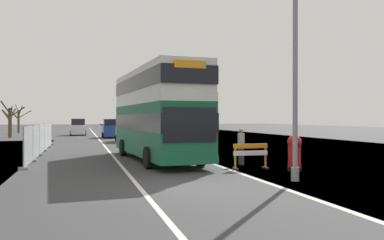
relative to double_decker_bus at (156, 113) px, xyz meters
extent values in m
cube|color=#38383A|center=(-0.54, -8.84, -2.63)|extent=(140.00, 280.00, 0.10)
cube|color=#B2AFA8|center=(2.42, -8.84, -2.59)|extent=(0.24, 196.00, 0.01)
cube|color=silver|center=(-2.08, -8.84, -2.59)|extent=(0.16, 168.00, 0.01)
cube|color=#145638|center=(0.00, 0.01, -0.90)|extent=(3.38, 11.23, 2.66)
cube|color=silver|center=(0.00, 0.01, 0.63)|extent=(3.38, 11.23, 0.40)
cube|color=silver|center=(0.00, 0.01, 1.55)|extent=(3.34, 11.12, 1.44)
cube|color=black|center=(0.00, 0.01, -0.50)|extent=(3.41, 11.34, 0.85)
cube|color=black|center=(0.00, 0.01, 1.55)|extent=(3.39, 11.29, 0.79)
cube|color=black|center=(0.43, -5.53, -0.57)|extent=(2.33, 0.24, 1.46)
cube|color=orange|center=(0.43, -5.53, 1.95)|extent=(1.39, 0.17, 0.32)
cube|color=#145638|center=(0.00, 0.01, -2.05)|extent=(3.41, 11.34, 0.36)
cylinder|color=black|center=(-1.00, -3.51, -2.08)|extent=(0.38, 1.02, 1.00)
cylinder|color=black|center=(1.53, -3.32, -2.08)|extent=(0.38, 1.02, 1.00)
cylinder|color=black|center=(-1.50, 2.95, -2.08)|extent=(0.38, 1.02, 1.00)
cylinder|color=black|center=(1.03, 3.14, -2.08)|extent=(0.38, 1.02, 1.00)
cylinder|color=gray|center=(3.57, -8.50, 2.02)|extent=(0.18, 0.18, 9.20)
cylinder|color=gray|center=(3.57, -8.50, -2.33)|extent=(0.29, 0.29, 0.50)
cylinder|color=black|center=(4.98, -6.00, -2.49)|extent=(0.59, 0.59, 0.18)
cylinder|color=red|center=(4.98, -6.00, -1.87)|extent=(0.55, 0.55, 1.07)
sphere|color=red|center=(4.98, -6.00, -1.33)|extent=(0.61, 0.61, 0.61)
cube|color=black|center=(4.98, -6.29, -1.47)|extent=(0.22, 0.03, 0.07)
cube|color=orange|center=(3.37, -4.97, -1.54)|extent=(1.63, 0.08, 0.20)
cube|color=white|center=(3.37, -4.97, -1.86)|extent=(1.63, 0.08, 0.20)
cube|color=orange|center=(2.64, -4.97, -2.06)|extent=(0.07, 0.07, 1.05)
cube|color=black|center=(2.64, -4.97, -2.54)|extent=(0.14, 0.44, 0.08)
cube|color=orange|center=(4.11, -4.97, -2.06)|extent=(0.07, 0.07, 1.05)
cube|color=black|center=(4.11, -4.97, -2.54)|extent=(0.14, 0.44, 0.08)
cube|color=#A8AAAD|center=(-6.40, -0.74, -1.61)|extent=(0.04, 3.26, 1.84)
cube|color=#A8AAAD|center=(-6.40, 2.66, -1.61)|extent=(0.04, 3.26, 1.84)
cube|color=#A8AAAD|center=(-6.40, 6.06, -1.61)|extent=(0.04, 3.26, 1.84)
cube|color=#A8AAAD|center=(-6.40, 9.46, -1.61)|extent=(0.04, 3.26, 1.84)
cube|color=#A8AAAD|center=(-6.40, 12.86, -1.61)|extent=(0.04, 3.26, 1.84)
cylinder|color=#939699|center=(-6.40, -2.44, -1.61)|extent=(0.06, 0.06, 1.94)
cube|color=gray|center=(-6.40, -2.44, -2.52)|extent=(0.44, 0.20, 0.12)
cylinder|color=#939699|center=(-6.40, 0.96, -1.61)|extent=(0.06, 0.06, 1.94)
cube|color=gray|center=(-6.40, 0.96, -2.52)|extent=(0.44, 0.20, 0.12)
cylinder|color=#939699|center=(-6.40, 4.36, -1.61)|extent=(0.06, 0.06, 1.94)
cube|color=gray|center=(-6.40, 4.36, -2.52)|extent=(0.44, 0.20, 0.12)
cylinder|color=#939699|center=(-6.40, 7.76, -1.61)|extent=(0.06, 0.06, 1.94)
cube|color=gray|center=(-6.40, 7.76, -2.52)|extent=(0.44, 0.20, 0.12)
cylinder|color=#939699|center=(-6.40, 11.16, -1.61)|extent=(0.06, 0.06, 1.94)
cube|color=gray|center=(-6.40, 11.16, -2.52)|extent=(0.44, 0.20, 0.12)
cylinder|color=#939699|center=(-6.40, 14.56, -1.61)|extent=(0.06, 0.06, 1.94)
cube|color=gray|center=(-6.40, 14.56, -2.52)|extent=(0.44, 0.20, 0.12)
cube|color=silver|center=(0.29, 17.58, -1.80)|extent=(1.71, 4.10, 1.21)
cube|color=black|center=(0.29, 17.58, -0.84)|extent=(1.57, 2.26, 0.71)
cylinder|color=black|center=(1.14, 18.85, -2.28)|extent=(0.20, 0.60, 0.60)
cylinder|color=black|center=(-0.57, 18.85, -2.28)|extent=(0.20, 0.60, 0.60)
cylinder|color=black|center=(1.14, 16.31, -2.28)|extent=(0.20, 0.60, 0.60)
cylinder|color=black|center=(-0.57, 16.31, -2.28)|extent=(0.20, 0.60, 0.60)
cube|color=navy|center=(-0.58, 26.15, -1.78)|extent=(1.79, 4.14, 1.24)
cube|color=black|center=(-0.58, 26.15, -0.78)|extent=(1.64, 2.28, 0.76)
cylinder|color=black|center=(0.32, 27.43, -2.28)|extent=(0.20, 0.60, 0.60)
cylinder|color=black|center=(-1.47, 27.43, -2.28)|extent=(0.20, 0.60, 0.60)
cylinder|color=black|center=(0.32, 24.86, -2.28)|extent=(0.20, 0.60, 0.60)
cylinder|color=black|center=(-1.47, 24.86, -2.28)|extent=(0.20, 0.60, 0.60)
cube|color=silver|center=(-4.31, 34.22, -1.81)|extent=(1.86, 3.91, 1.19)
cube|color=black|center=(-4.31, 34.22, -0.80)|extent=(1.71, 2.15, 0.83)
cylinder|color=black|center=(-3.38, 35.43, -2.28)|extent=(0.20, 0.60, 0.60)
cylinder|color=black|center=(-5.24, 35.43, -2.28)|extent=(0.20, 0.60, 0.60)
cylinder|color=black|center=(-3.38, 33.01, -2.28)|extent=(0.20, 0.60, 0.60)
cylinder|color=black|center=(-5.24, 33.01, -2.28)|extent=(0.20, 0.60, 0.60)
cylinder|color=#4C3D2D|center=(-12.00, 29.65, -0.84)|extent=(0.42, 0.42, 3.48)
cylinder|color=#4C3D2D|center=(-11.19, 29.55, 0.44)|extent=(1.72, 0.35, 1.26)
cylinder|color=#4C3D2D|center=(-11.83, 30.38, 0.18)|extent=(0.58, 1.63, 1.42)
cylinder|color=#4C3D2D|center=(-12.51, 30.27, 0.20)|extent=(1.21, 1.43, 1.09)
cylinder|color=#4C3D2D|center=(-12.44, 29.61, 0.05)|extent=(1.01, 0.24, 1.41)
cylinder|color=#4C3D2D|center=(-12.42, 29.19, 0.97)|extent=(1.06, 1.12, 1.54)
cylinder|color=#4C3D2D|center=(-11.79, 28.97, 0.43)|extent=(0.60, 1.48, 1.25)
cylinder|color=#4C3D2D|center=(-13.17, 44.59, -0.82)|extent=(0.33, 0.33, 3.52)
cylinder|color=#4C3D2D|center=(-12.23, 44.59, 0.32)|extent=(1.92, 0.12, 1.20)
cylinder|color=#4C3D2D|center=(-12.94, 44.97, 0.87)|extent=(0.65, 0.95, 1.47)
cylinder|color=#4C3D2D|center=(-13.43, 44.94, 1.20)|extent=(0.67, 0.83, 1.29)
cylinder|color=#4C3D2D|center=(-13.70, 44.26, 0.23)|extent=(1.26, 0.87, 1.57)
cylinder|color=#4C3D2D|center=(-12.92, 44.13, 0.55)|extent=(0.67, 1.08, 1.17)
cylinder|color=#2D3342|center=(3.65, -3.21, -2.16)|extent=(0.29, 0.29, 0.85)
cylinder|color=#B2A89E|center=(3.65, -3.21, -1.38)|extent=(0.34, 0.34, 0.70)
sphere|color=#937056|center=(3.65, -3.21, -0.92)|extent=(0.22, 0.22, 0.22)
camera|label=1|loc=(-3.94, -21.55, -0.29)|focal=37.55mm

